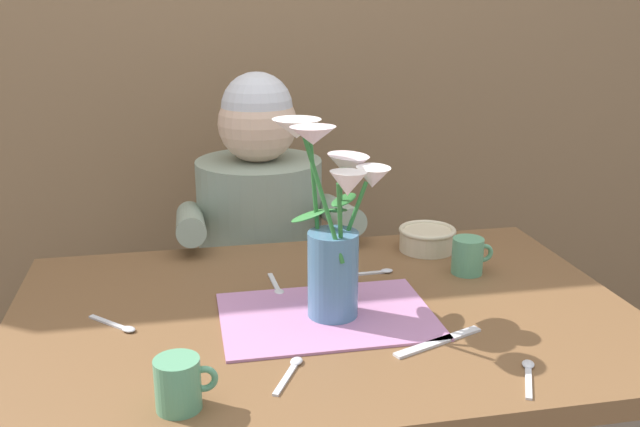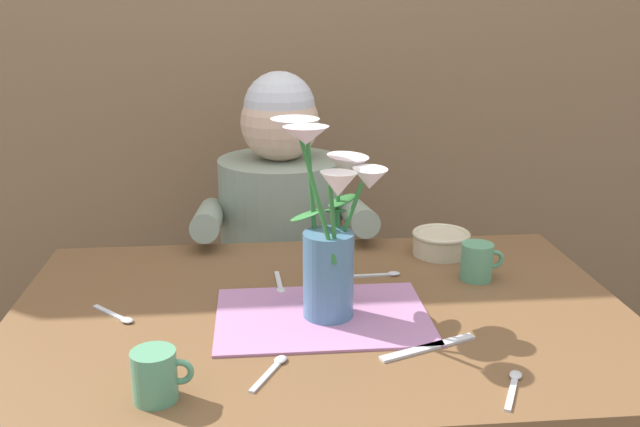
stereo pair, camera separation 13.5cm
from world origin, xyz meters
name	(u,v)px [view 1 (the left image)]	position (x,y,z in m)	size (l,w,h in m)	color
wood_panel_backdrop	(256,20)	(0.00, 1.05, 1.25)	(4.00, 0.10, 2.50)	brown
dining_table	(323,354)	(0.00, 0.00, 0.64)	(1.20, 0.80, 0.74)	brown
seated_person	(262,277)	(-0.05, 0.62, 0.56)	(0.45, 0.47, 1.14)	#4C4C56
striped_placemat	(327,316)	(0.00, -0.03, 0.74)	(0.40, 0.28, 0.01)	#B275A3
flower_vase	(332,225)	(0.01, -0.03, 0.92)	(0.23, 0.24, 0.37)	teal
ceramic_bowl	(427,238)	(0.31, 0.28, 0.77)	(0.14, 0.14, 0.06)	beige
dinner_knife	(438,342)	(0.17, -0.17, 0.74)	(0.19, 0.02, 0.01)	silver
ceramic_mug	(468,256)	(0.35, 0.12, 0.78)	(0.09, 0.07, 0.08)	#569970
tea_cup	(179,384)	(-0.27, -0.29, 0.78)	(0.09, 0.07, 0.08)	#569970
spoon_0	(119,326)	(-0.38, 0.00, 0.74)	(0.09, 0.10, 0.01)	silver
spoon_1	(291,369)	(-0.10, -0.22, 0.74)	(0.07, 0.11, 0.01)	silver
spoon_2	(277,287)	(-0.07, 0.12, 0.74)	(0.02, 0.12, 0.01)	silver
spoon_3	(528,372)	(0.27, -0.30, 0.74)	(0.07, 0.11, 0.01)	silver
spoon_4	(375,272)	(0.15, 0.16, 0.74)	(0.12, 0.02, 0.01)	silver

